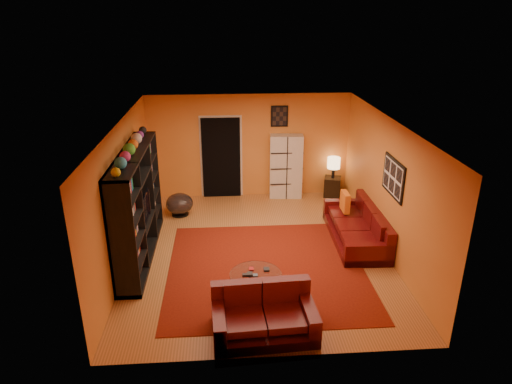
{
  "coord_description": "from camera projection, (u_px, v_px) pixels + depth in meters",
  "views": [
    {
      "loc": [
        -0.61,
        -7.99,
        4.47
      ],
      "look_at": [
        -0.03,
        0.1,
        1.23
      ],
      "focal_mm": 32.0,
      "sensor_mm": 36.0,
      "label": 1
    }
  ],
  "objects": [
    {
      "name": "wall_back",
      "position": [
        249.0,
        146.0,
        11.39
      ],
      "size": [
        6.0,
        0.0,
        6.0
      ],
      "primitive_type": "plane",
      "rotation": [
        1.57,
        0.0,
        0.0
      ],
      "color": "orange",
      "rests_on": "floor"
    },
    {
      "name": "wall_art_right",
      "position": [
        393.0,
        178.0,
        8.39
      ],
      "size": [
        0.03,
        1.0,
        0.7
      ],
      "primitive_type": "cube",
      "color": "black",
      "rests_on": "wall_right"
    },
    {
      "name": "wall_right",
      "position": [
        387.0,
        187.0,
        8.78
      ],
      "size": [
        0.0,
        6.0,
        6.0
      ],
      "primitive_type": "plane",
      "rotation": [
        1.57,
        0.0,
        -1.57
      ],
      "color": "orange",
      "rests_on": "floor"
    },
    {
      "name": "throw_pillow",
      "position": [
        345.0,
        202.0,
        9.81
      ],
      "size": [
        0.12,
        0.42,
        0.42
      ],
      "primitive_type": "cube",
      "color": "orange",
      "rests_on": "sofa"
    },
    {
      "name": "bowl_chair",
      "position": [
        180.0,
        204.0,
        10.59
      ],
      "size": [
        0.63,
        0.63,
        0.52
      ],
      "color": "black",
      "rests_on": "floor"
    },
    {
      "name": "tv",
      "position": [
        140.0,
        210.0,
        8.56
      ],
      "size": [
        0.92,
        0.12,
        0.53
      ],
      "primitive_type": "imported",
      "rotation": [
        0.0,
        0.0,
        1.57
      ],
      "color": "black",
      "rests_on": "entertainment_unit"
    },
    {
      "name": "loveseat",
      "position": [
        263.0,
        314.0,
        6.75
      ],
      "size": [
        1.56,
        0.99,
        0.85
      ],
      "rotation": [
        0.0,
        0.0,
        1.63
      ],
      "color": "#48090B",
      "rests_on": "rug"
    },
    {
      "name": "entertainment_unit",
      "position": [
        137.0,
        206.0,
        8.56
      ],
      "size": [
        0.45,
        3.0,
        2.1
      ],
      "primitive_type": "cube",
      "color": "black",
      "rests_on": "floor"
    },
    {
      "name": "wall_art_back",
      "position": [
        279.0,
        116.0,
        11.15
      ],
      "size": [
        0.42,
        0.03,
        0.52
      ],
      "primitive_type": "cube",
      "color": "black",
      "rests_on": "wall_back"
    },
    {
      "name": "floor",
      "position": [
        258.0,
        251.0,
        9.1
      ],
      "size": [
        6.0,
        6.0,
        0.0
      ],
      "primitive_type": "plane",
      "color": "#9C6230",
      "rests_on": "ground"
    },
    {
      "name": "doorway",
      "position": [
        221.0,
        158.0,
        11.41
      ],
      "size": [
        0.95,
        0.1,
        2.04
      ],
      "primitive_type": "cube",
      "color": "black",
      "rests_on": "floor"
    },
    {
      "name": "rug",
      "position": [
        266.0,
        269.0,
        8.46
      ],
      "size": [
        3.6,
        3.6,
        0.01
      ],
      "primitive_type": "cube",
      "color": "#5D140A",
      "rests_on": "floor"
    },
    {
      "name": "wall_left",
      "position": [
        124.0,
        194.0,
        8.45
      ],
      "size": [
        0.0,
        6.0,
        6.0
      ],
      "primitive_type": "plane",
      "rotation": [
        1.57,
        0.0,
        1.57
      ],
      "color": "orange",
      "rests_on": "floor"
    },
    {
      "name": "coffee_table",
      "position": [
        256.0,
        277.0,
        7.5
      ],
      "size": [
        0.86,
        0.86,
        0.43
      ],
      "rotation": [
        0.0,
        0.0,
        -0.23
      ],
      "color": "silver",
      "rests_on": "floor"
    },
    {
      "name": "storage_cabinet",
      "position": [
        286.0,
        167.0,
        11.45
      ],
      "size": [
        0.84,
        0.42,
        1.62
      ],
      "primitive_type": "cube",
      "rotation": [
        0.0,
        0.0,
        -0.08
      ],
      "color": "silver",
      "rests_on": "floor"
    },
    {
      "name": "side_table",
      "position": [
        332.0,
        187.0,
        11.69
      ],
      "size": [
        0.5,
        0.5,
        0.5
      ],
      "primitive_type": "cube",
      "rotation": [
        0.0,
        0.0,
        -0.28
      ],
      "color": "black",
      "rests_on": "floor"
    },
    {
      "name": "table_lamp",
      "position": [
        334.0,
        163.0,
        11.46
      ],
      "size": [
        0.32,
        0.32,
        0.53
      ],
      "color": "black",
      "rests_on": "side_table"
    },
    {
      "name": "ceiling",
      "position": [
        258.0,
        123.0,
        8.13
      ],
      "size": [
        6.0,
        6.0,
        0.0
      ],
      "primitive_type": "plane",
      "rotation": [
        3.14,
        0.0,
        0.0
      ],
      "color": "white",
      "rests_on": "wall_back"
    },
    {
      "name": "wall_front",
      "position": [
        276.0,
        276.0,
        5.84
      ],
      "size": [
        6.0,
        0.0,
        6.0
      ],
      "primitive_type": "plane",
      "rotation": [
        -1.57,
        0.0,
        0.0
      ],
      "color": "orange",
      "rests_on": "floor"
    },
    {
      "name": "sofa",
      "position": [
        360.0,
        227.0,
        9.44
      ],
      "size": [
        1.0,
        2.3,
        0.85
      ],
      "rotation": [
        0.0,
        0.0,
        -0.03
      ],
      "color": "#48090B",
      "rests_on": "rug"
    }
  ]
}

